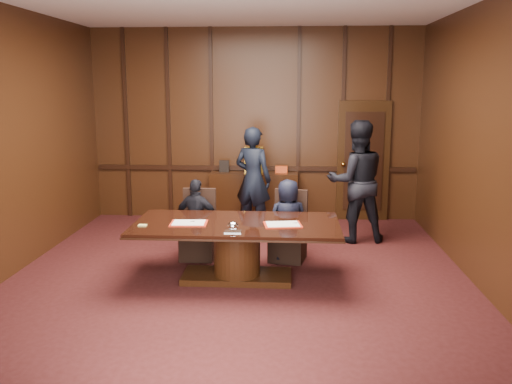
{
  "coord_description": "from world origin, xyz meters",
  "views": [
    {
      "loc": [
        0.64,
        -6.5,
        2.48
      ],
      "look_at": [
        0.2,
        0.69,
        1.05
      ],
      "focal_mm": 38.0,
      "sensor_mm": 36.0,
      "label": 1
    }
  ],
  "objects_px": {
    "signatory_right": "(288,221)",
    "witness_right": "(356,181)",
    "sideboard": "(254,195)",
    "conference_table": "(237,241)",
    "witness_left": "(253,179)",
    "signatory_left": "(197,220)"
  },
  "relations": [
    {
      "from": "sideboard",
      "to": "witness_right",
      "type": "xyz_separation_m",
      "value": [
        1.71,
        -1.22,
        0.49
      ]
    },
    {
      "from": "signatory_right",
      "to": "witness_left",
      "type": "distance_m",
      "value": 1.76
    },
    {
      "from": "signatory_right",
      "to": "witness_right",
      "type": "bearing_deg",
      "value": -149.09
    },
    {
      "from": "conference_table",
      "to": "witness_right",
      "type": "height_order",
      "value": "witness_right"
    },
    {
      "from": "conference_table",
      "to": "witness_left",
      "type": "distance_m",
      "value": 2.45
    },
    {
      "from": "conference_table",
      "to": "witness_left",
      "type": "height_order",
      "value": "witness_left"
    },
    {
      "from": "signatory_right",
      "to": "witness_left",
      "type": "bearing_deg",
      "value": -84.36
    },
    {
      "from": "signatory_right",
      "to": "witness_right",
      "type": "xyz_separation_m",
      "value": [
        1.08,
        1.11,
        0.38
      ]
    },
    {
      "from": "witness_left",
      "to": "signatory_left",
      "type": "bearing_deg",
      "value": 89.68
    },
    {
      "from": "conference_table",
      "to": "signatory_right",
      "type": "height_order",
      "value": "signatory_right"
    },
    {
      "from": "conference_table",
      "to": "signatory_right",
      "type": "relative_size",
      "value": 2.21
    },
    {
      "from": "signatory_left",
      "to": "witness_left",
      "type": "bearing_deg",
      "value": -102.92
    },
    {
      "from": "sideboard",
      "to": "conference_table",
      "type": "height_order",
      "value": "sideboard"
    },
    {
      "from": "conference_table",
      "to": "witness_right",
      "type": "xyz_separation_m",
      "value": [
        1.73,
        1.91,
        0.46
      ]
    },
    {
      "from": "conference_table",
      "to": "signatory_right",
      "type": "distance_m",
      "value": 1.03
    },
    {
      "from": "signatory_left",
      "to": "signatory_right",
      "type": "relative_size",
      "value": 0.99
    },
    {
      "from": "conference_table",
      "to": "signatory_left",
      "type": "distance_m",
      "value": 1.03
    },
    {
      "from": "signatory_right",
      "to": "witness_right",
      "type": "distance_m",
      "value": 1.59
    },
    {
      "from": "sideboard",
      "to": "signatory_right",
      "type": "xyz_separation_m",
      "value": [
        0.63,
        -2.32,
        0.11
      ]
    },
    {
      "from": "sideboard",
      "to": "witness_right",
      "type": "height_order",
      "value": "witness_right"
    },
    {
      "from": "witness_right",
      "to": "sideboard",
      "type": "bearing_deg",
      "value": -43.39
    },
    {
      "from": "sideboard",
      "to": "conference_table",
      "type": "relative_size",
      "value": 0.61
    }
  ]
}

